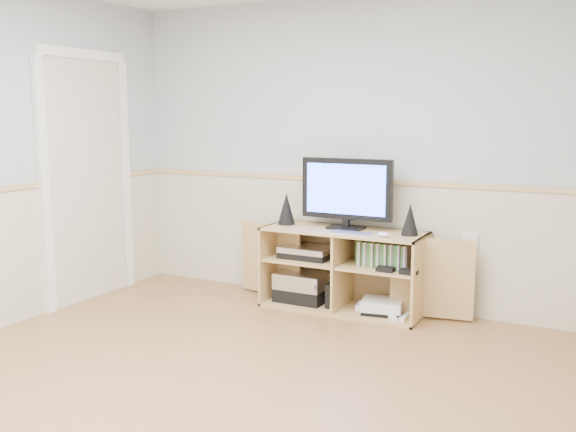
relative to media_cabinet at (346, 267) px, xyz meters
The scene contains 11 objects.
room 2.11m from the media_cabinet, 93.70° to the right, with size 4.04×4.54×2.54m.
media_cabinet is the anchor object (origin of this frame).
monitor 0.62m from the media_cabinet, 90.00° to the right, with size 0.75×0.18×0.56m.
speaker_left 0.69m from the media_cabinet, behind, with size 0.14×0.14×0.26m, color black.
speaker_right 0.69m from the media_cabinet, ahead, with size 0.13×0.13×0.24m, color black.
keyboard 0.40m from the media_cabinet, 59.16° to the right, with size 0.32×0.13×0.01m, color silver.
mouse 0.54m from the media_cabinet, 27.30° to the right, with size 0.10×0.06×0.04m, color white.
av_components 0.37m from the media_cabinet, behind, with size 0.51×0.31×0.47m.
game_consoles 0.43m from the media_cabinet, 11.77° to the right, with size 0.46×0.31×0.11m.
game_cases 0.38m from the media_cabinet, 12.55° to the right, with size 0.40×0.14×0.19m, color #3F8C3F.
wall_outlet 0.99m from the media_cabinet, 11.87° to the left, with size 0.12×0.03×0.12m, color white.
Camera 1 is at (1.98, -2.66, 1.55)m, focal length 40.00 mm.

